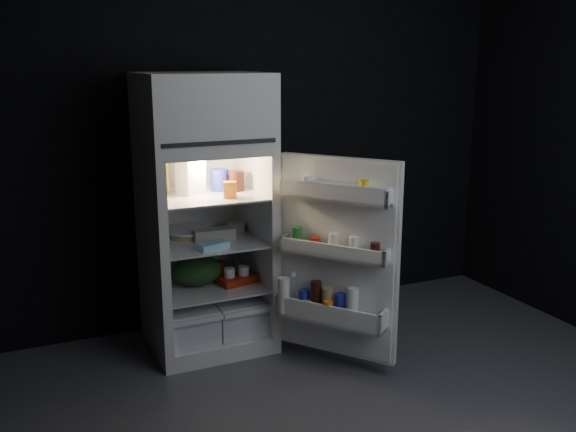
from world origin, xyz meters
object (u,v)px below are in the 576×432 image
refrigerator (204,204)px  milk_jug (190,175)px  fridge_door (335,261)px  yogurt_tray (238,279)px  egg_carton (214,234)px

refrigerator → milk_jug: size_ratio=7.42×
refrigerator → fridge_door: (0.60, -0.67, -0.27)m
fridge_door → yogurt_tray: (-0.42, 0.56, -0.24)m
yogurt_tray → egg_carton: bearing=145.9°
egg_carton → yogurt_tray: (0.14, -0.05, -0.31)m
egg_carton → yogurt_tray: egg_carton is taller
milk_jug → egg_carton: milk_jug is taller
egg_carton → fridge_door: bearing=-45.7°
milk_jug → yogurt_tray: 0.75m
yogurt_tray → fridge_door: bearing=-66.1°
fridge_door → yogurt_tray: fridge_door is taller
milk_jug → egg_carton: bearing=-49.7°
refrigerator → egg_carton: (0.05, -0.06, -0.19)m
refrigerator → yogurt_tray: 0.55m
refrigerator → fridge_door: refrigerator is taller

